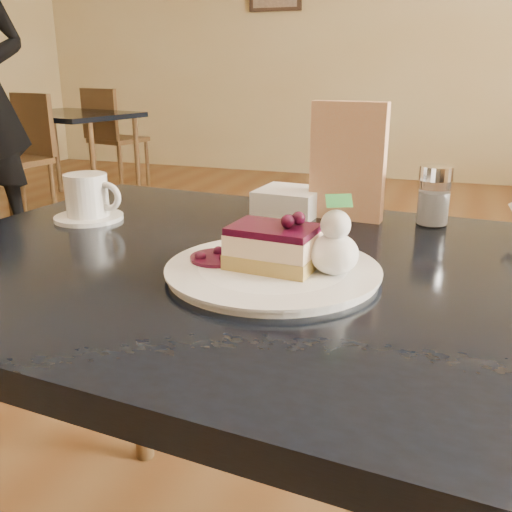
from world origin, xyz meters
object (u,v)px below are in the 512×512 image
(bg_table_far_left, at_px, (77,194))
(coffee_set, at_px, (88,200))
(cheesecake_slice, at_px, (273,247))
(dessert_plate, at_px, (273,271))
(main_table, at_px, (285,313))

(bg_table_far_left, bearing_deg, coffee_set, -39.74)
(cheesecake_slice, xyz_separation_m, bg_table_far_left, (-2.56, 2.96, -0.71))
(dessert_plate, height_order, coffee_set, coffee_set)
(main_table, height_order, cheesecake_slice, cheesecake_slice)
(main_table, height_order, bg_table_far_left, main_table)
(dessert_plate, relative_size, coffee_set, 2.11)
(main_table, distance_m, coffee_set, 0.45)
(main_table, xyz_separation_m, coffee_set, (-0.42, 0.12, 0.12))
(main_table, height_order, coffee_set, coffee_set)
(main_table, distance_m, cheesecake_slice, 0.13)
(dessert_plate, bearing_deg, bg_table_far_left, 130.83)
(main_table, height_order, dessert_plate, dessert_plate)
(cheesecake_slice, xyz_separation_m, coffee_set, (-0.42, 0.17, -0.00))
(main_table, distance_m, bg_table_far_left, 3.92)
(cheesecake_slice, distance_m, coffee_set, 0.45)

